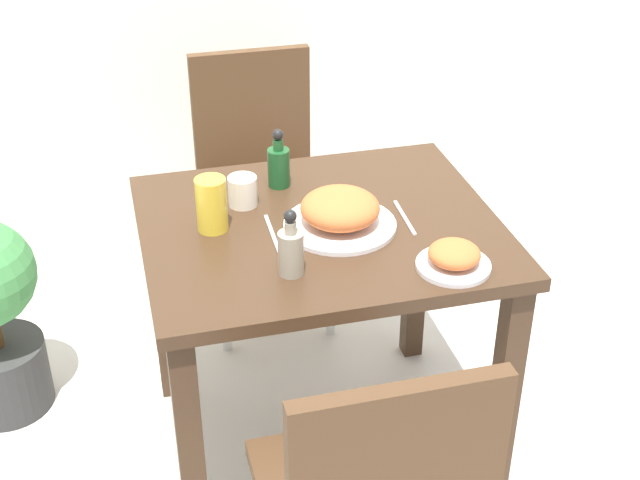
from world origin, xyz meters
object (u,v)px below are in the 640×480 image
Objects in this scene: drink_cup at (243,191)px; juice_glass at (212,204)px; chair_far at (260,173)px; sauce_bottle at (279,165)px; condiment_bottle at (291,250)px; side_plate at (454,258)px; food_plate at (340,212)px.

juice_glass is at bearing -132.29° from drink_cup.
sauce_bottle is at bearing -94.55° from chair_far.
condiment_bottle is at bearing -96.38° from chair_far.
sauce_bottle is (-0.31, 0.51, 0.03)m from side_plate.
chair_far is at bearing 70.59° from juice_glass.
side_plate is at bearing -59.00° from sauce_bottle.
drink_cup is 0.14m from sauce_bottle.
sauce_bottle is (-0.10, 0.26, 0.02)m from food_plate.
condiment_bottle reaches higher than juice_glass.
chair_far reaches higher than side_plate.
sauce_bottle is at bearing 111.00° from food_plate.
side_plate is 0.38m from condiment_bottle.
chair_far is at bearing 104.28° from side_plate.
sauce_bottle is at bearing 41.88° from juice_glass.
chair_far is at bearing 85.45° from sauce_bottle.
food_plate is at bearing -12.96° from juice_glass.
food_plate is 1.62× the size of side_plate.
chair_far is 0.83m from food_plate.
food_plate reaches higher than drink_cup.
sauce_bottle is (-0.04, -0.53, 0.29)m from chair_far.
food_plate is 3.56× the size of drink_cup.
chair_far is at bearing 94.20° from food_plate.
condiment_bottle is (-0.17, -0.17, 0.02)m from food_plate.
sauce_bottle is (0.21, 0.19, -0.01)m from juice_glass.
side_plate is 0.61m from juice_glass.
chair_far is 5.43× the size of condiment_bottle.
drink_cup is 0.15m from juice_glass.
food_plate is 1.71× the size of condiment_bottle.
food_plate is 0.24m from condiment_bottle.
drink_cup is at bearing 47.71° from juice_glass.
side_plate is 1.06× the size of sauce_bottle.
chair_far is 0.68m from drink_cup.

